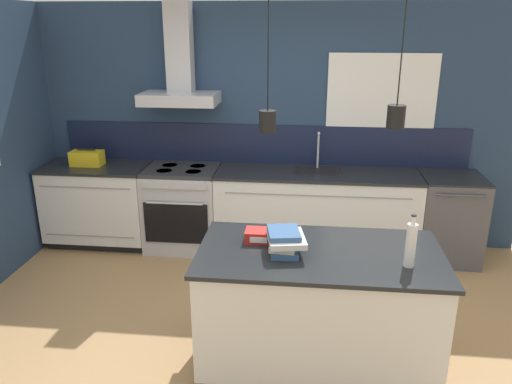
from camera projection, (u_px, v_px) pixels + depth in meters
The scene contains 11 objects.
ground_plane at pixel (237, 340), 3.97m from camera, with size 16.00×16.00×0.00m, color #A87F51.
wall_back at pixel (257, 123), 5.41m from camera, with size 5.60×2.36×2.60m.
counter_run_left at pixel (99, 204), 5.59m from camera, with size 1.15×0.64×0.91m.
counter_run_sink at pixel (316, 212), 5.35m from camera, with size 2.13×0.64×1.30m.
oven_range at pixel (183, 208), 5.49m from camera, with size 0.79×0.66×0.91m.
dishwasher at pixel (448, 218), 5.21m from camera, with size 0.63×0.65×0.91m.
kitchen_island at pixel (317, 308), 3.56m from camera, with size 1.68×0.90×0.91m.
bottle_on_island at pixel (411, 244), 3.16m from camera, with size 0.07×0.07×0.36m.
book_stack at pixel (285, 241), 3.38m from camera, with size 0.29×0.35×0.16m.
red_supply_box at pixel (260, 236), 3.56m from camera, with size 0.20×0.16×0.08m.
yellow_toolbox at pixel (87, 158), 5.42m from camera, with size 0.34×0.18×0.19m.
Camera 1 is at (0.51, -3.33, 2.40)m, focal length 35.00 mm.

